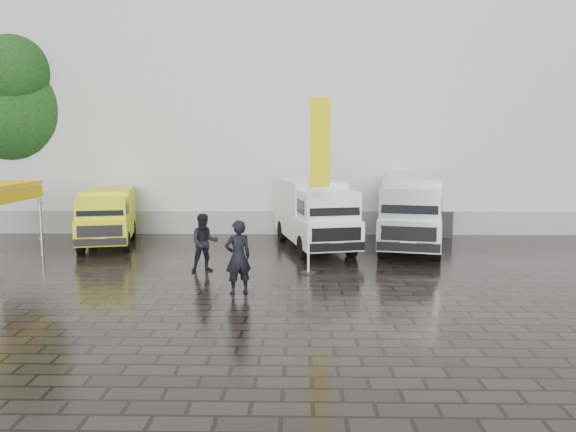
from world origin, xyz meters
name	(u,v)px	position (x,y,z in m)	size (l,w,h in m)	color
ground	(322,278)	(0.00, 0.00, 0.00)	(120.00, 120.00, 0.00)	black
exhibition_hall	(347,106)	(2.00, 16.00, 6.00)	(44.00, 16.00, 12.00)	silver
hall_plinth	(361,223)	(2.00, 7.95, 0.50)	(44.00, 0.15, 1.00)	gray
van_yellow	(108,218)	(-8.05, 5.14, 1.07)	(1.79, 4.65, 2.15)	#DFE90C
van_white	(314,215)	(-0.11, 4.70, 1.27)	(1.95, 5.85, 2.53)	white
van_silver	(412,213)	(3.55, 4.70, 1.34)	(2.06, 6.18, 2.68)	#BBBEC0
flagpole	(315,171)	(-0.21, 0.57, 3.10)	(0.88, 0.50, 5.48)	black
tree	(21,105)	(-13.22, 9.30, 5.63)	(4.89, 4.89, 8.78)	black
wheelie_bin	(445,224)	(5.50, 7.38, 0.53)	(0.64, 0.64, 1.06)	black
person_front	(238,257)	(-2.27, -1.76, 0.98)	(0.71, 0.47, 1.96)	black
person_tent	(205,243)	(-3.58, 0.80, 0.89)	(0.87, 0.68, 1.79)	black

